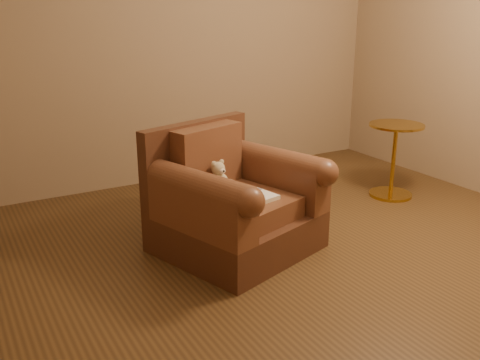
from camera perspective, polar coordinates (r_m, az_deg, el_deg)
floor at (r=3.53m, az=8.10°, el=-8.09°), size 4.00×4.00×0.00m
armchair at (r=3.51m, az=-0.84°, el=-2.49°), size 1.12×1.09×0.81m
teddy_bear at (r=3.49m, az=-2.14°, el=0.04°), size 0.15×0.18×0.21m
guidebook at (r=3.33m, az=0.99°, el=-2.06°), size 0.38×0.27×0.03m
side_table at (r=4.65m, az=16.08°, el=2.28°), size 0.45×0.45×0.62m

